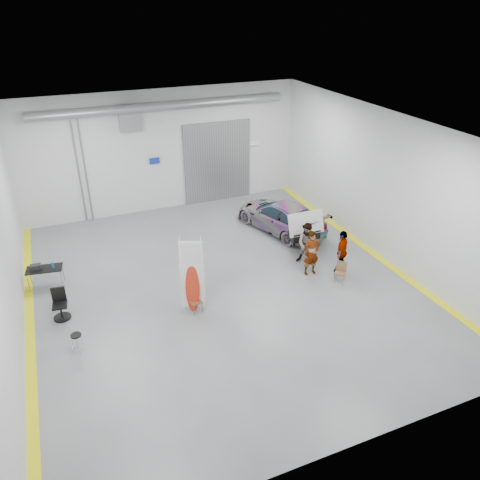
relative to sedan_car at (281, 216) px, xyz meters
name	(u,v)px	position (x,y,z in m)	size (l,w,h in m)	color
ground	(222,285)	(-4.22, -3.38, -0.70)	(16.00, 16.00, 0.00)	slate
room_shell	(205,165)	(-3.98, -1.16, 3.38)	(14.02, 16.18, 6.01)	silver
sedan_car	(281,216)	(0.00, 0.00, 0.00)	(1.97, 4.82, 1.40)	silver
person_a	(312,253)	(-0.67, -3.95, 0.23)	(0.67, 0.44, 1.85)	#9A6D54
person_b	(307,244)	(-0.40, -3.17, 0.19)	(0.87, 0.67, 1.79)	teal
person_c	(342,251)	(0.52, -4.26, 0.20)	(1.04, 0.43, 1.80)	#A16935
surfboard_display	(195,281)	(-5.61, -4.51, 0.48)	(0.77, 0.45, 2.90)	white
folding_chair_near	(196,305)	(-5.66, -4.61, -0.45)	(0.44, 0.46, 0.79)	brown
folding_chair_far	(340,276)	(0.04, -4.94, -0.44)	(0.54, 0.62, 0.83)	brown
shop_stool	(78,343)	(-9.67, -5.21, -0.36)	(0.35, 0.35, 0.68)	black
work_table	(42,269)	(-10.45, -0.93, 0.11)	(1.36, 0.82, 1.05)	gray
office_chair	(60,306)	(-10.02, -3.15, -0.22)	(0.59, 0.59, 1.10)	black
trunk_lid	(305,221)	(0.00, -2.16, 0.72)	(1.63, 0.99, 0.04)	silver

